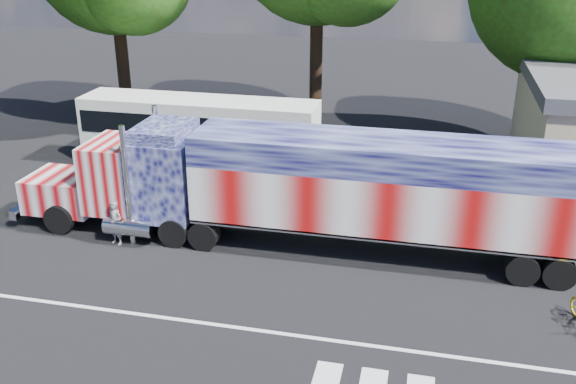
# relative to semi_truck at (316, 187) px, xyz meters

# --- Properties ---
(ground) EXTENTS (100.00, 100.00, 0.00)m
(ground) POSITION_rel_semi_truck_xyz_m (-1.09, -2.65, -2.35)
(ground) COLOR black
(lane_markings) EXTENTS (30.00, 2.67, 0.01)m
(lane_markings) POSITION_rel_semi_truck_xyz_m (0.62, -6.42, -2.34)
(lane_markings) COLOR silver
(lane_markings) RESTS_ON ground
(semi_truck) EXTENTS (21.41, 3.38, 4.56)m
(semi_truck) POSITION_rel_semi_truck_xyz_m (0.00, 0.00, 0.00)
(semi_truck) COLOR black
(semi_truck) RESTS_ON ground
(coach_bus) EXTENTS (11.46, 2.67, 3.33)m
(coach_bus) POSITION_rel_semi_truck_xyz_m (-7.04, 7.18, -0.62)
(coach_bus) COLOR white
(coach_bus) RESTS_ON ground
(woman) EXTENTS (0.71, 0.57, 1.69)m
(woman) POSITION_rel_semi_truck_xyz_m (-7.17, -1.47, -1.50)
(woman) COLOR slate
(woman) RESTS_ON ground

